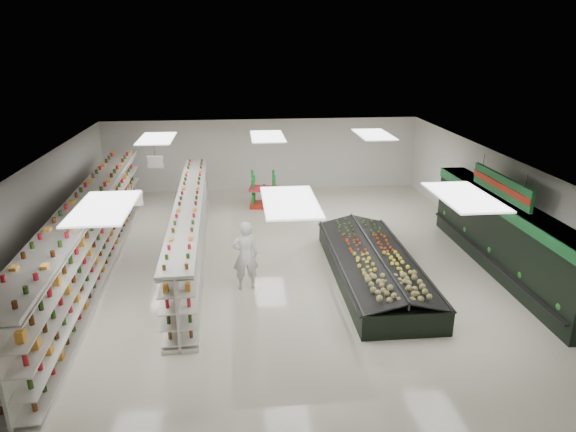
{
  "coord_description": "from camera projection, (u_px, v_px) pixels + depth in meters",
  "views": [
    {
      "loc": [
        -1.13,
        -14.73,
        6.58
      ],
      "look_at": [
        0.43,
        0.72,
        1.18
      ],
      "focal_mm": 32.0,
      "sensor_mm": 36.0,
      "label": 1
    }
  ],
  "objects": [
    {
      "name": "gondola_left",
      "position": [
        90.0,
        241.0,
        14.75
      ],
      "size": [
        1.46,
        13.31,
        2.3
      ],
      "rotation": [
        0.0,
        0.0,
        0.04
      ],
      "color": "silver",
      "rests_on": "floor"
    },
    {
      "name": "aisle_sign_near",
      "position": [
        133.0,
        198.0,
        12.97
      ],
      "size": [
        0.52,
        0.06,
        0.75
      ],
      "color": "white",
      "rests_on": "ceiling"
    },
    {
      "name": "produce_island",
      "position": [
        374.0,
        265.0,
        14.67
      ],
      "size": [
        2.32,
        6.33,
        0.94
      ],
      "rotation": [
        0.0,
        0.0,
        -0.0
      ],
      "color": "black",
      "rests_on": "floor"
    },
    {
      "name": "wall_front",
      "position": [
        316.0,
        373.0,
        8.07
      ],
      "size": [
        14.0,
        0.02,
        3.2
      ],
      "primitive_type": "cube",
      "color": "silver",
      "rests_on": "floor"
    },
    {
      "name": "ceiling",
      "position": [
        276.0,
        160.0,
        15.06
      ],
      "size": [
        14.0,
        16.0,
        0.02
      ],
      "primitive_type": "cube",
      "color": "white",
      "rests_on": "wall_back"
    },
    {
      "name": "wall_back",
      "position": [
        262.0,
        155.0,
        23.11
      ],
      "size": [
        14.0,
        0.02,
        3.2
      ],
      "primitive_type": "cube",
      "color": "silver",
      "rests_on": "floor"
    },
    {
      "name": "produce_wall_case",
      "position": [
        504.0,
        232.0,
        14.91
      ],
      "size": [
        0.93,
        8.0,
        2.2
      ],
      "color": "black",
      "rests_on": "floor"
    },
    {
      "name": "shopper_main",
      "position": [
        245.0,
        255.0,
        13.95
      ],
      "size": [
        0.77,
        0.56,
        1.97
      ],
      "primitive_type": "imported",
      "rotation": [
        0.0,
        0.0,
        3.28
      ],
      "color": "silver",
      "rests_on": "floor"
    },
    {
      "name": "gondola_center",
      "position": [
        191.0,
        230.0,
        16.1
      ],
      "size": [
        1.09,
        10.9,
        1.89
      ],
      "rotation": [
        0.0,
        0.0,
        0.02
      ],
      "color": "silver",
      "rests_on": "floor"
    },
    {
      "name": "shopper_background",
      "position": [
        190.0,
        193.0,
        20.21
      ],
      "size": [
        0.75,
        0.89,
        1.57
      ],
      "primitive_type": "imported",
      "rotation": [
        0.0,
        0.0,
        1.14
      ],
      "color": "#99865E",
      "rests_on": "floor"
    },
    {
      "name": "wall_left",
      "position": [
        37.0,
        219.0,
        14.92
      ],
      "size": [
        0.02,
        16.0,
        3.2
      ],
      "primitive_type": "cube",
      "color": "silver",
      "rests_on": "floor"
    },
    {
      "name": "floor",
      "position": [
        277.0,
        259.0,
        16.11
      ],
      "size": [
        16.0,
        16.0,
        0.0
      ],
      "primitive_type": "plane",
      "color": "beige",
      "rests_on": "ground"
    },
    {
      "name": "aisle_sign_far",
      "position": [
        155.0,
        162.0,
        16.73
      ],
      "size": [
        0.52,
        0.06,
        0.75
      ],
      "color": "white",
      "rests_on": "ceiling"
    },
    {
      "name": "soda_endcap",
      "position": [
        264.0,
        190.0,
        20.88
      ],
      "size": [
        1.25,
        0.93,
        1.49
      ],
      "rotation": [
        0.0,
        0.0,
        -0.13
      ],
      "color": "red",
      "rests_on": "floor"
    },
    {
      "name": "wall_right",
      "position": [
        496.0,
        204.0,
        16.25
      ],
      "size": [
        0.02,
        16.0,
        3.2
      ],
      "primitive_type": "cube",
      "color": "silver",
      "rests_on": "floor"
    },
    {
      "name": "hortifruti_banner",
      "position": [
        501.0,
        186.0,
        14.42
      ],
      "size": [
        0.12,
        3.2,
        0.95
      ],
      "color": "#1C6931",
      "rests_on": "ceiling"
    }
  ]
}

